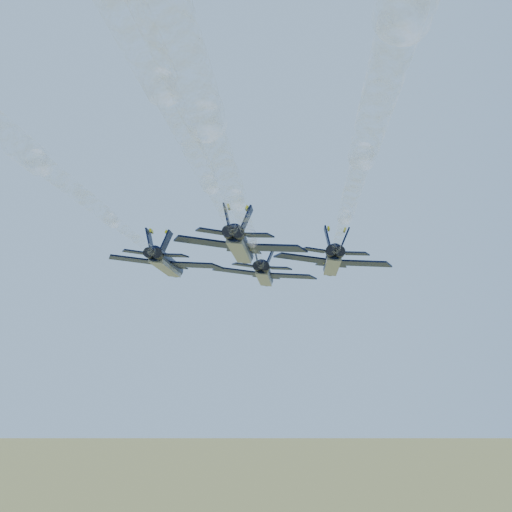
# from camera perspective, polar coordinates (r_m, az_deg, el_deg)

# --- Properties ---
(jet_lead) EXTENTS (14.98, 19.16, 4.19)m
(jet_lead) POSITION_cam_1_polar(r_m,az_deg,el_deg) (102.27, 0.69, -1.48)
(jet_lead) COLOR black
(jet_left) EXTENTS (14.98, 19.16, 4.19)m
(jet_left) POSITION_cam_1_polar(r_m,az_deg,el_deg) (92.71, -7.14, -0.59)
(jet_left) COLOR black
(jet_right) EXTENTS (14.98, 19.16, 4.19)m
(jet_right) POSITION_cam_1_polar(r_m,az_deg,el_deg) (91.12, 6.12, -0.46)
(jet_right) COLOR black
(jet_slot) EXTENTS (14.98, 19.16, 4.19)m
(jet_slot) POSITION_cam_1_polar(r_m,az_deg,el_deg) (79.58, -1.23, 0.78)
(jet_slot) COLOR black
(smoke_trail_lead) EXTENTS (6.37, 93.82, 3.21)m
(smoke_trail_lead) POSITION_cam_1_polar(r_m,az_deg,el_deg) (33.02, -5.89, 15.82)
(smoke_trail_lead) COLOR white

